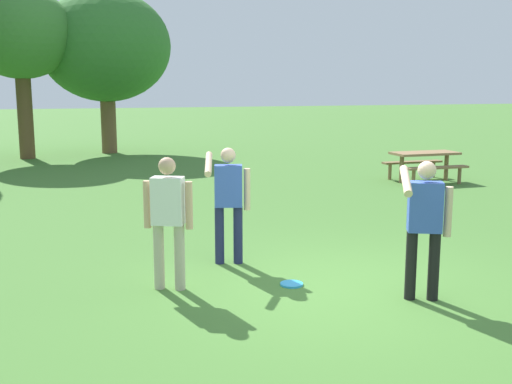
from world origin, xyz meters
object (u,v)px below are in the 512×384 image
Objects in this scene: person_thrower at (425,220)px; picnic_table_near at (425,160)px; tree_slender_mid at (106,47)px; frisbee at (292,284)px; tree_far_right at (20,35)px; person_catcher at (168,214)px; person_bystander at (228,197)px.

person_thrower is 0.96× the size of picnic_table_near.
tree_slender_mid is at bearing 128.06° from picnic_table_near.
tree_far_right reaches higher than frisbee.
frisbee is at bearing -11.60° from person_catcher.
tree_far_right is (-3.40, 14.08, 3.13)m from person_bystander.
frisbee is 16.69m from tree_slender_mid.
person_thrower and person_catcher have the same top height.
tree_far_right reaches higher than person_catcher.
frisbee is at bearing -75.58° from tree_far_right.
person_catcher is 1.78m from frisbee.
picnic_table_near is 12.30m from tree_slender_mid.
person_catcher reaches higher than picnic_table_near.
person_catcher is 15.45m from tree_far_right.
frisbee is (0.52, -1.16, -0.95)m from person_bystander.
person_thrower is at bearing -82.03° from tree_slender_mid.
picnic_table_near is at bearing -51.94° from tree_slender_mid.
picnic_table_near is (6.70, 5.71, -0.40)m from person_bystander.
tree_far_right is at bearing 107.77° from person_thrower.
tree_slender_mid reaches higher than picnic_table_near.
picnic_table_near is at bearing 48.00° from frisbee.
person_bystander is 8.81m from picnic_table_near.
frisbee is (1.49, -0.31, -0.93)m from person_catcher.
person_catcher is at bearing -80.77° from tree_far_right.
person_bystander is at bearing 41.14° from person_catcher.
person_thrower is 17.56m from tree_slender_mid.
person_catcher is at bearing 168.40° from frisbee.
person_catcher is at bearing -138.86° from person_bystander.
person_catcher is 10.11m from picnic_table_near.
tree_slender_mid is (2.79, 0.98, -0.28)m from tree_far_right.
person_catcher is 1.30m from person_bystander.
person_catcher is 0.96× the size of picnic_table_near.
tree_far_right is 2.97m from tree_slender_mid.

